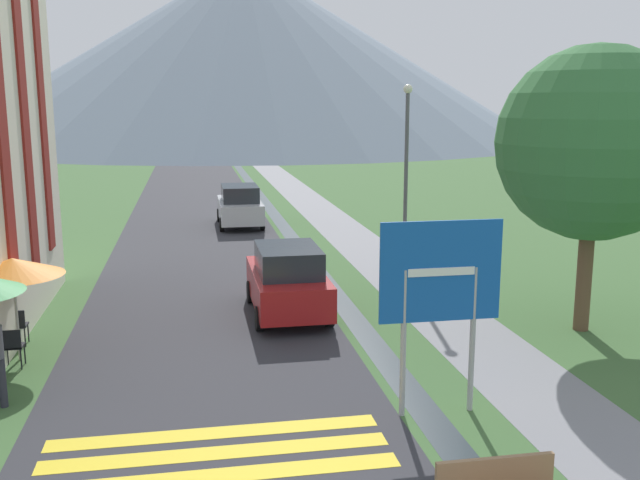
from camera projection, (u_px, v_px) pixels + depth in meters
The scene contains 14 objects.
ground_plane at pixel (267, 247), 26.94m from camera, with size 160.00×160.00×0.00m, color #3D6033.
road at pixel (197, 210), 36.16m from camera, with size 6.40×60.00×0.01m.
footpath at pixel (315, 207), 37.23m from camera, with size 2.20×60.00×0.01m.
drainage_channel at pixel (270, 208), 36.81m from camera, with size 0.60×60.00×0.00m.
crosswalk_marking at pixel (217, 453), 11.16m from camera, with size 5.44×1.84×0.01m.
mountain_distant at pixel (245, 52), 98.04m from camera, with size 80.76×80.76×24.35m.
road_sign at pixel (440, 287), 12.17m from camera, with size 2.15×0.11×3.45m.
parked_car_near at pixel (288, 280), 18.27m from camera, with size 1.89×4.01×1.82m.
parked_car_far at pixel (240, 206), 31.37m from camera, with size 1.91×4.12×1.82m.
cafe_chair_far_right at pixel (17, 324), 15.98m from camera, with size 0.40×0.40×0.85m.
cafe_chair_middle at pixel (12, 345), 14.62m from camera, with size 0.40×0.40×0.85m.
cafe_umbrella_middle_orange at pixel (13, 267), 14.82m from camera, with size 2.08×2.08×2.22m.
streetlamp at pixel (406, 166), 21.93m from camera, with size 0.28×0.28×5.93m.
tree_by_path at pixel (594, 144), 16.37m from camera, with size 4.50×4.50×6.73m.
Camera 1 is at (-2.76, -6.32, 5.42)m, focal length 40.00 mm.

